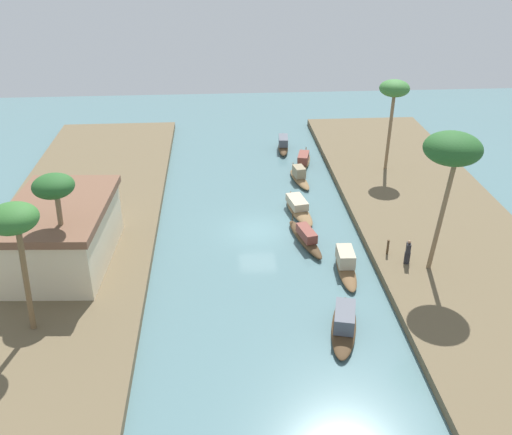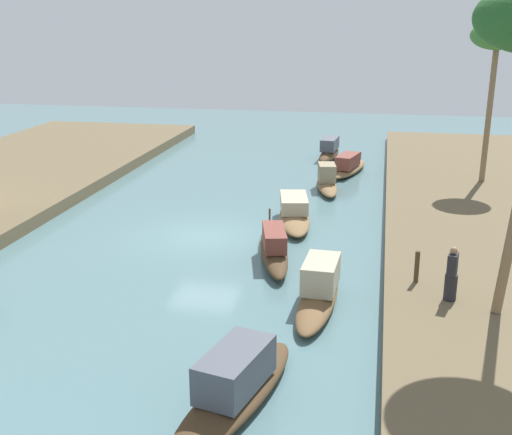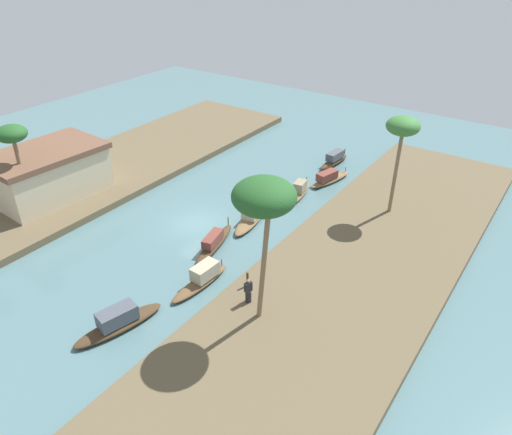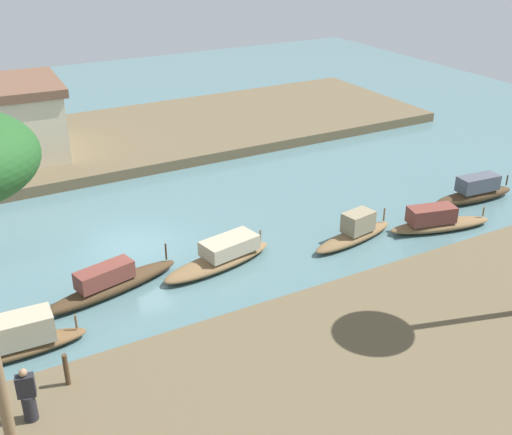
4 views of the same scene
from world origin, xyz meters
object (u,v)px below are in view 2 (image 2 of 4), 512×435
sampan_near_left_bank (319,289)px  sampan_upstream_small (329,151)px  sampan_midstream (235,385)px  mooring_post (417,267)px  palm_tree_left_far (497,40)px  sampan_with_tall_canopy (327,181)px  sampan_open_hull (274,247)px  person_on_near_bank (451,276)px  sampan_with_red_awning (294,213)px  sampan_foreground (349,166)px

sampan_near_left_bank → sampan_upstream_small: bearing=6.8°
sampan_midstream → sampan_upstream_small: sampan_midstream is taller
mooring_post → palm_tree_left_far: 14.93m
sampan_with_tall_canopy → sampan_open_hull: 9.77m
sampan_midstream → person_on_near_bank: bearing=-28.5°
mooring_post → sampan_open_hull: bearing=61.1°
sampan_with_red_awning → sampan_foreground: bearing=-21.0°
sampan_near_left_bank → person_on_near_bank: 3.69m
sampan_with_tall_canopy → mooring_post: bearing=-173.5°
sampan_near_left_bank → mooring_post: bearing=-68.9°
sampan_upstream_small → person_on_near_bank: size_ratio=2.78×
sampan_open_hull → palm_tree_left_far: palm_tree_left_far is taller
sampan_midstream → sampan_with_tall_canopy: 18.69m
sampan_with_red_awning → sampan_near_left_bank: bearing=-177.5°
sampan_midstream → person_on_near_bank: size_ratio=3.45×
sampan_foreground → palm_tree_left_far: (-2.62, -6.38, 6.56)m
sampan_upstream_small → mooring_post: (-19.43, -4.20, 0.54)m
sampan_with_red_awning → sampan_upstream_small: 12.64m
sampan_open_hull → person_on_near_bank: person_on_near_bank is taller
sampan_open_hull → palm_tree_left_far: 14.95m
person_on_near_bank → mooring_post: size_ratio=1.62×
sampan_foreground → person_on_near_bank: (-16.97, -3.71, 0.82)m
mooring_post → sampan_midstream: bearing=148.1°
sampan_with_red_awning → sampan_with_tall_canopy: 5.57m
palm_tree_left_far → sampan_foreground: bearing=67.7°
sampan_with_tall_canopy → sampan_with_red_awning: bearing=161.3°
sampan_with_red_awning → palm_tree_left_far: palm_tree_left_far is taller
sampan_open_hull → mooring_post: mooring_post is taller
sampan_midstream → sampan_foreground: (22.25, -1.13, -0.06)m
sampan_midstream → person_on_near_bank: 7.20m
sampan_open_hull → sampan_upstream_small: bearing=-15.0°
sampan_near_left_bank → mooring_post: 2.94m
sampan_with_red_awning → sampan_midstream: sampan_midstream is taller
sampan_foreground → sampan_open_hull: sampan_open_hull is taller
sampan_with_tall_canopy → person_on_near_bank: 14.19m
sampan_near_left_bank → person_on_near_bank: (-0.21, -3.60, 0.76)m
sampan_with_red_awning → sampan_midstream: 13.19m
sampan_near_left_bank → mooring_post: mooring_post is taller
sampan_open_hull → mooring_post: 5.34m
person_on_near_bank → sampan_with_red_awning: bearing=-132.6°
sampan_with_red_awning → palm_tree_left_far: (6.44, -8.05, 6.57)m
sampan_with_red_awning → person_on_near_bank: 9.60m
sampan_with_red_awning → sampan_foreground: sampan_foreground is taller
sampan_near_left_bank → mooring_post: size_ratio=4.88×
sampan_with_tall_canopy → sampan_open_hull: sampan_with_tall_canopy is taller
sampan_open_hull → person_on_near_bank: (-3.69, -5.51, 0.83)m
sampan_upstream_small → mooring_post: mooring_post is taller
sampan_foreground → sampan_near_left_bank: 16.77m
sampan_open_hull → sampan_near_left_bank: sampan_near_left_bank is taller
sampan_foreground → sampan_near_left_bank: sampan_near_left_bank is taller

